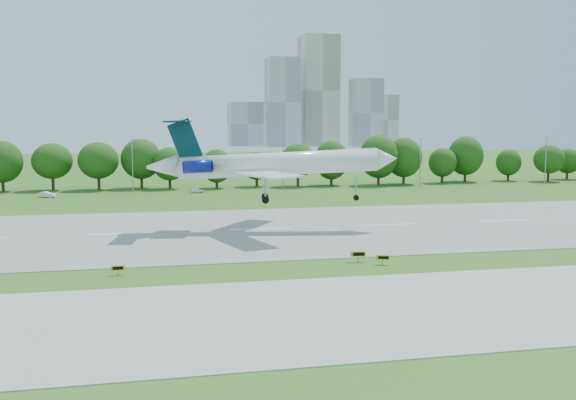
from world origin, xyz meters
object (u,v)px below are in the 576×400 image
object	(u,v)px
service_vehicle_a	(46,195)
taxi_sign_left	(118,268)
service_vehicle_b	(197,191)
airliner	(266,163)

from	to	relation	value
service_vehicle_a	taxi_sign_left	bearing A→B (deg)	-147.52
taxi_sign_left	service_vehicle_b	size ratio (longest dim) A/B	0.46
taxi_sign_left	service_vehicle_a	world-z (taller)	service_vehicle_a
airliner	service_vehicle_b	world-z (taller)	airliner
airliner	service_vehicle_a	size ratio (longest dim) A/B	9.66
service_vehicle_a	service_vehicle_b	world-z (taller)	service_vehicle_a
service_vehicle_b	taxi_sign_left	bearing A→B (deg)	159.88
taxi_sign_left	service_vehicle_a	distance (m)	79.19
service_vehicle_a	service_vehicle_b	xyz separation A→B (m)	(32.20, 2.90, -0.10)
taxi_sign_left	airliner	bearing A→B (deg)	49.03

